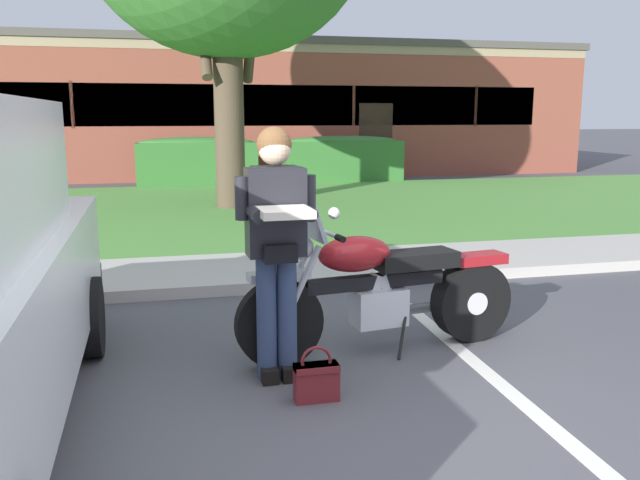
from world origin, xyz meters
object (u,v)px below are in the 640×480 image
motorcycle (390,289)px  brick_building (206,110)px  rider_person (276,234)px  hedge_left (197,160)px  hedge_center_left (342,158)px  handbag (316,379)px

motorcycle → brick_building: bearing=90.1°
rider_person → hedge_left: rider_person is taller
hedge_left → motorcycle: bearing=-86.4°
rider_person → hedge_center_left: bearing=72.7°
handbag → hedge_left: 13.03m
handbag → hedge_center_left: hedge_center_left is taller
motorcycle → brick_building: brick_building is taller
hedge_center_left → brick_building: brick_building is taller
motorcycle → hedge_left: 12.30m
brick_building → handbag: bearing=-92.1°
motorcycle → hedge_left: (-0.76, 12.28, 0.16)m
motorcycle → hedge_center_left: 12.64m
rider_person → brick_building: brick_building is taller
motorcycle → hedge_left: motorcycle is taller
motorcycle → hedge_left: bearing=93.6°
rider_person → brick_building: 19.27m
motorcycle → rider_person: (-0.92, -0.34, 0.52)m
motorcycle → hedge_center_left: motorcycle is taller
handbag → motorcycle: bearing=44.9°
rider_person → handbag: bearing=-66.7°
rider_person → brick_building: size_ratio=0.08×
handbag → brick_building: (0.70, 19.63, 1.80)m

